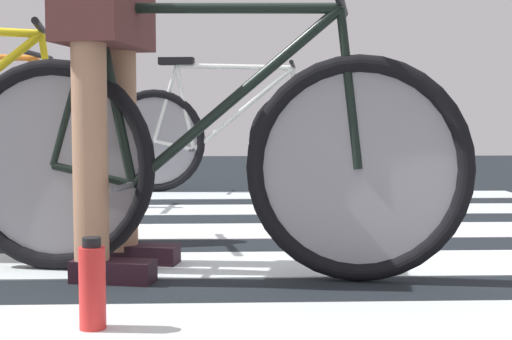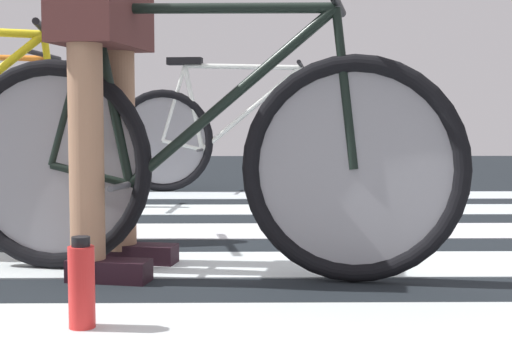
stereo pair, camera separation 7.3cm
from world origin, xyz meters
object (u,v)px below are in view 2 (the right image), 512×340
object	(u,v)px
bicycle_1_of_4	(195,159)
water_bottle	(82,285)
cyclist_1_of_4	(104,73)
bicycle_4_of_4	(234,137)

from	to	relation	value
bicycle_1_of_4	water_bottle	bearing A→B (deg)	-99.82
cyclist_1_of_4	bicycle_4_of_4	world-z (taller)	cyclist_1_of_4
cyclist_1_of_4	water_bottle	world-z (taller)	cyclist_1_of_4
bicycle_1_of_4	cyclist_1_of_4	size ratio (longest dim) A/B	1.66
bicycle_4_of_4	water_bottle	xyz separation A→B (m)	(-0.32, -3.21, -0.28)
bicycle_4_of_4	bicycle_1_of_4	bearing A→B (deg)	-84.94
bicycle_4_of_4	water_bottle	size ratio (longest dim) A/B	7.55
bicycle_1_of_4	water_bottle	xyz separation A→B (m)	(-0.24, -0.60, -0.28)
bicycle_1_of_4	cyclist_1_of_4	world-z (taller)	cyclist_1_of_4
water_bottle	bicycle_1_of_4	bearing A→B (deg)	68.53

